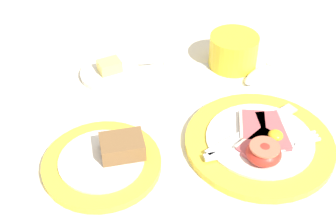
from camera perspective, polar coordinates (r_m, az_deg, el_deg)
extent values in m
plane|color=beige|center=(0.73, 5.07, -4.94)|extent=(3.00, 3.00, 0.00)
cylinder|color=yellow|center=(0.74, 11.06, -3.70)|extent=(0.23, 0.23, 0.01)
cylinder|color=silver|center=(0.74, 11.13, -3.26)|extent=(0.17, 0.17, 0.00)
cube|color=#BC5156|center=(0.75, 10.43, -1.69)|extent=(0.06, 0.08, 0.01)
cube|color=beige|center=(0.75, 9.20, -1.59)|extent=(0.03, 0.06, 0.01)
cube|color=#BC5156|center=(0.72, 11.02, -3.90)|extent=(0.08, 0.07, 0.01)
cube|color=beige|center=(0.73, 9.99, -3.26)|extent=(0.06, 0.04, 0.01)
cube|color=#BC5156|center=(0.75, 12.69, -2.30)|extent=(0.05, 0.09, 0.01)
cube|color=beige|center=(0.74, 11.50, -2.38)|extent=(0.02, 0.08, 0.01)
ellipsoid|color=red|center=(0.70, 11.59, -4.92)|extent=(0.05, 0.05, 0.03)
cylinder|color=#DB664C|center=(0.69, 11.73, -4.21)|extent=(0.04, 0.04, 0.00)
ellipsoid|color=white|center=(0.73, 12.53, -3.21)|extent=(0.07, 0.06, 0.01)
ellipsoid|color=yellow|center=(0.73, 12.98, -2.79)|extent=(0.02, 0.02, 0.01)
cube|color=silver|center=(0.71, 8.57, -4.76)|extent=(0.11, 0.01, 0.00)
cube|color=silver|center=(0.73, 13.88, -3.61)|extent=(0.03, 0.02, 0.00)
cube|color=silver|center=(0.74, 16.68, -3.46)|extent=(0.04, 0.00, 0.00)
cube|color=silver|center=(0.75, 16.39, -3.06)|extent=(0.04, 0.00, 0.00)
cube|color=silver|center=(0.75, 16.12, -2.65)|extent=(0.04, 0.00, 0.00)
cube|color=silver|center=(0.72, 8.06, -3.37)|extent=(0.10, 0.05, 0.00)
cube|color=#9EA0A5|center=(0.78, 13.10, -0.51)|extent=(0.08, 0.05, 0.00)
cylinder|color=yellow|center=(0.71, -8.06, -6.27)|extent=(0.18, 0.18, 0.01)
cylinder|color=silver|center=(0.70, -8.12, -5.82)|extent=(0.13, 0.13, 0.00)
cube|color=brown|center=(0.69, -5.59, -4.19)|extent=(0.07, 0.05, 0.03)
cylinder|color=yellow|center=(0.89, 7.98, 7.40)|extent=(0.09, 0.09, 0.06)
cylinder|color=white|center=(0.88, 8.14, 8.86)|extent=(0.07, 0.07, 0.01)
cylinder|color=silver|center=(0.88, -7.07, 4.73)|extent=(0.11, 0.11, 0.01)
cube|color=#F4E06B|center=(0.87, -7.15, 5.59)|extent=(0.05, 0.04, 0.02)
cube|color=silver|center=(0.96, 13.75, 7.08)|extent=(0.09, 0.07, 0.01)
ellipsoid|color=silver|center=(0.88, 10.70, 4.39)|extent=(0.07, 0.06, 0.01)
cube|color=silver|center=(0.90, 2.93, 5.85)|extent=(0.10, 0.05, 0.01)
ellipsoid|color=silver|center=(0.91, -3.69, 6.33)|extent=(0.07, 0.05, 0.01)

